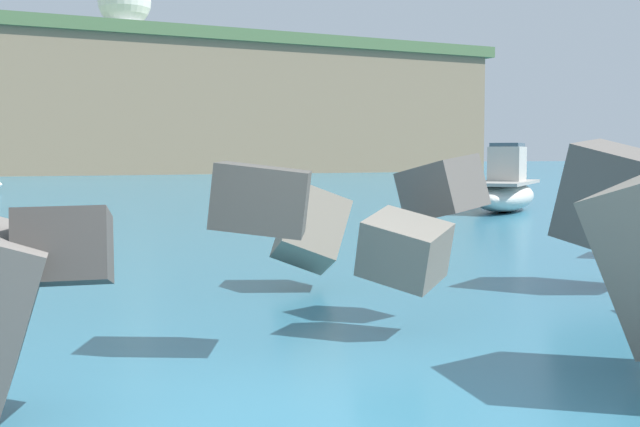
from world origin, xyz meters
TOP-DOWN VIEW (x-y plane):
  - breakwater_jetty at (1.62, 1.85)m, footprint 29.16×7.91m
  - boat_mid_left at (15.73, 16.63)m, footprint 5.17×4.74m
  - radar_dome at (23.08, 92.19)m, footprint 6.03×6.03m

SIDE VIEW (x-z plane):
  - boat_mid_left at x=15.73m, z-range -0.40..1.82m
  - breakwater_jetty at x=1.62m, z-range 0.06..2.14m
  - radar_dome at x=23.08m, z-range 14.22..22.47m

